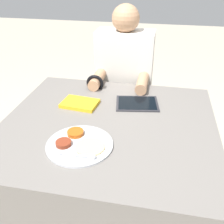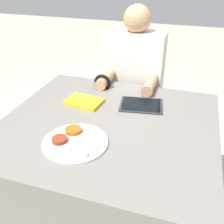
% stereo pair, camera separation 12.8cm
% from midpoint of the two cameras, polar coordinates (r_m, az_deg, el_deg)
% --- Properties ---
extents(ground_plane, '(12.00, 12.00, 0.00)m').
position_cam_midpoint_polar(ground_plane, '(1.82, 1.54, -22.45)').
color(ground_plane, '#B2A893').
extents(dining_table, '(1.06, 0.98, 0.75)m').
position_cam_midpoint_polar(dining_table, '(1.54, 1.73, -14.05)').
color(dining_table, slate).
rests_on(dining_table, ground_plane).
extents(thali_tray, '(0.29, 0.29, 0.03)m').
position_cam_midpoint_polar(thali_tray, '(1.17, -4.99, -6.54)').
color(thali_tray, '#B7BABF').
rests_on(thali_tray, dining_table).
extents(red_notebook, '(0.21, 0.16, 0.02)m').
position_cam_midpoint_polar(red_notebook, '(1.48, -3.64, 2.12)').
color(red_notebook, silver).
rests_on(red_notebook, dining_table).
extents(tablet_device, '(0.26, 0.21, 0.01)m').
position_cam_midpoint_polar(tablet_device, '(1.47, 8.84, 1.46)').
color(tablet_device, '#28282D').
rests_on(tablet_device, dining_table).
extents(person_diner, '(0.39, 0.43, 1.22)m').
position_cam_midpoint_polar(person_diner, '(1.94, 6.57, 3.11)').
color(person_diner, black).
rests_on(person_diner, ground_plane).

